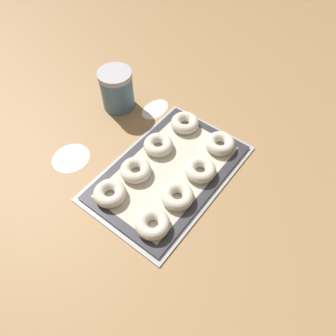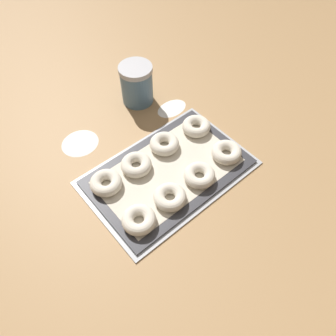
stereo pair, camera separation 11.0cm
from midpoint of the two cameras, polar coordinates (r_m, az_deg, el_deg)
ground_plane at (r=0.91m, az=3.82°, el=-1.45°), size 2.80×2.80×0.00m
baking_tray at (r=0.90m, az=3.47°, el=-1.13°), size 0.45×0.29×0.01m
baking_mat at (r=0.90m, az=3.48°, el=-0.93°), size 0.43×0.27×0.00m
bagel_front_far_left at (r=0.80m, az=-1.16°, el=-9.36°), size 0.09×0.09×0.03m
bagel_front_mid_left at (r=0.84m, az=4.12°, el=-5.39°), size 0.09×0.09×0.03m
bagel_front_mid_right at (r=0.88m, az=9.06°, el=-1.55°), size 0.09×0.09×0.03m
bagel_front_far_right at (r=0.94m, az=13.46°, el=2.40°), size 0.09×0.09×0.03m
bagel_back_far_left at (r=0.86m, az=-7.21°, el=-2.89°), size 0.09×0.09×0.03m
bagel_back_mid_left at (r=0.89m, az=-2.08°, el=0.29°), size 0.09×0.09×0.03m
bagel_back_mid_right at (r=0.94m, az=2.72°, el=3.96°), size 0.09×0.09×0.03m
bagel_back_far_right at (r=1.00m, az=8.13°, el=6.96°), size 0.09×0.09×0.03m
flour_canister at (r=1.07m, az=-2.47°, el=14.21°), size 0.11×0.11×0.13m
flour_patch_near at (r=1.00m, az=-12.07°, el=4.05°), size 0.11×0.10×0.00m
flour_patch_far at (r=1.08m, az=3.62°, el=10.15°), size 0.10×0.07×0.00m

